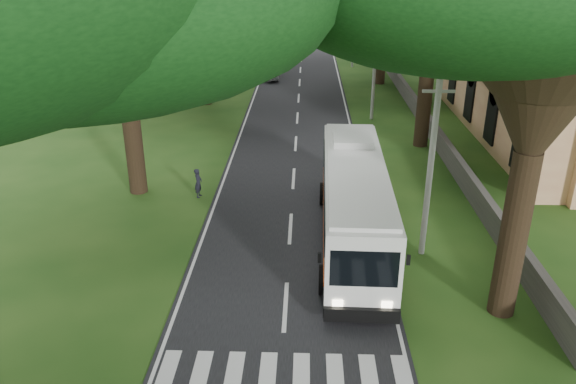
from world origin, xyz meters
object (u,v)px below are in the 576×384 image
object	(u,v)px
pole_near	(431,158)
coach_bus	(354,200)
pole_far	(354,26)
distant_car_b	(279,58)
distant_car_c	(321,37)
pedestrian	(198,183)
pole_mid	(375,62)
distant_car_a	(269,73)

from	to	relation	value
pole_near	coach_bus	world-z (taller)	pole_near
pole_far	distant_car_b	distance (m)	8.65
coach_bus	distant_car_c	xyz separation A→B (m)	(-0.12, 55.81, -1.17)
pole_near	distant_car_c	world-z (taller)	pole_near
distant_car_c	pedestrian	distance (m)	51.87
pole_mid	coach_bus	size ratio (longest dim) A/B	0.66
coach_bus	pedestrian	bearing A→B (deg)	150.45
distant_car_c	distant_car_b	bearing A→B (deg)	74.36
coach_bus	pole_far	bearing A→B (deg)	87.27
pole_far	distant_car_b	xyz separation A→B (m)	(-7.88, 0.93, -3.45)
coach_bus	pedestrian	xyz separation A→B (m)	(-7.46, 4.47, -1.16)
distant_car_a	distant_car_b	bearing A→B (deg)	-107.35
pole_near	distant_car_a	world-z (taller)	pole_near
pole_near	distant_car_c	size ratio (longest dim) A/B	1.62
pole_near	distant_car_a	distance (m)	34.57
pole_mid	pole_far	xyz separation A→B (m)	(0.00, 20.00, 0.00)
pole_near	distant_car_b	world-z (taller)	pole_near
pole_far	distant_car_b	bearing A→B (deg)	173.29
pole_near	pole_far	size ratio (longest dim) A/B	1.00
pedestrian	coach_bus	bearing A→B (deg)	-115.36
pole_mid	distant_car_c	bearing A→B (deg)	94.54
pole_far	distant_car_a	world-z (taller)	pole_far
coach_bus	pedestrian	size ratio (longest dim) A/B	8.03
pole_near	distant_car_b	size ratio (longest dim) A/B	1.89
pole_mid	distant_car_b	size ratio (longest dim) A/B	1.89
coach_bus	pedestrian	world-z (taller)	coach_bus
pole_far	distant_car_a	xyz separation A→B (m)	(-8.50, -6.67, -3.50)
pole_far	pole_mid	bearing A→B (deg)	-90.00
coach_bus	distant_car_b	bearing A→B (deg)	98.62
pole_near	coach_bus	size ratio (longest dim) A/B	0.66
pole_near	pedestrian	distance (m)	12.11
pole_near	coach_bus	xyz separation A→B (m)	(-2.80, 0.98, -2.27)
pole_near	pedestrian	xyz separation A→B (m)	(-10.26, 5.44, -3.43)
pedestrian	distant_car_c	bearing A→B (deg)	-2.56
coach_bus	pole_near	bearing A→B (deg)	-17.87
pole_far	coach_bus	world-z (taller)	pole_far
pole_mid	distant_car_c	distance (m)	37.07
coach_bus	distant_car_a	bearing A→B (deg)	101.37
pole_far	distant_car_c	distance (m)	17.39
distant_car_a	pedestrian	distance (m)	27.94
pole_mid	distant_car_a	bearing A→B (deg)	122.53
pole_near	pole_far	bearing A→B (deg)	90.00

